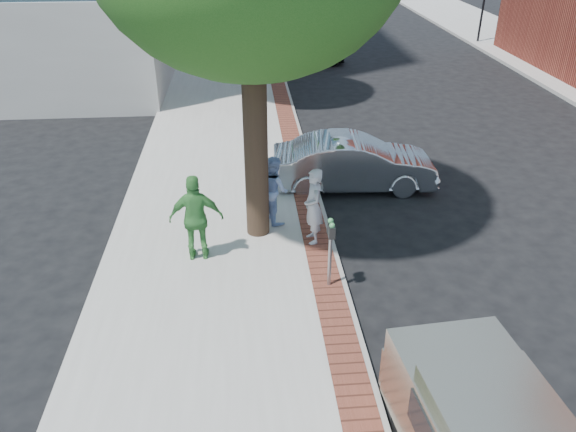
{
  "coord_description": "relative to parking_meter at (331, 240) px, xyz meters",
  "views": [
    {
      "loc": [
        -0.85,
        -9.38,
        6.77
      ],
      "look_at": [
        -0.01,
        0.68,
        1.2
      ],
      "focal_mm": 35.0,
      "sensor_mm": 36.0,
      "label": 1
    }
  ],
  "objects": [
    {
      "name": "person_green",
      "position": [
        -2.63,
        1.24,
        -0.1
      ],
      "size": [
        1.13,
        0.47,
        1.92
      ],
      "primitive_type": "imported",
      "rotation": [
        0.0,
        0.0,
        3.15
      ],
      "color": "#418B3F",
      "rests_on": "sidewalk"
    },
    {
      "name": "signal_near",
      "position": [
        0.17,
        22.33,
        1.05
      ],
      "size": [
        0.7,
        0.15,
        3.8
      ],
      "color": "black",
      "rests_on": "ground"
    },
    {
      "name": "bg_car",
      "position": [
        1.38,
        18.62,
        -0.47
      ],
      "size": [
        4.39,
        1.88,
        1.48
      ],
      "primitive_type": "imported",
      "rotation": [
        0.0,
        0.0,
        1.6
      ],
      "color": "black",
      "rests_on": "ground"
    },
    {
      "name": "person_officer",
      "position": [
        -0.93,
        2.75,
        -0.24
      ],
      "size": [
        0.9,
        0.98,
        1.64
      ],
      "primitive_type": "imported",
      "rotation": [
        0.0,
        0.0,
        2.01
      ],
      "color": "#89A2D3",
      "rests_on": "sidewalk"
    },
    {
      "name": "sidewalk",
      "position": [
        -2.23,
        8.33,
        -1.13
      ],
      "size": [
        5.0,
        60.0,
        0.15
      ],
      "primitive_type": "cube",
      "color": "#9E9991",
      "rests_on": "ground"
    },
    {
      "name": "office_base",
      "position": [
        -13.73,
        22.33,
        0.79
      ],
      "size": [
        18.2,
        22.2,
        4.0
      ],
      "primitive_type": "cube",
      "color": "gray",
      "rests_on": "ground"
    },
    {
      "name": "person_gray",
      "position": [
        -0.12,
        1.72,
        -0.18
      ],
      "size": [
        0.51,
        0.69,
        1.74
      ],
      "primitive_type": "imported",
      "rotation": [
        0.0,
        0.0,
        -1.42
      ],
      "color": "#ABABB0",
      "rests_on": "sidewalk"
    },
    {
      "name": "sedan_silver",
      "position": [
        1.36,
        4.68,
        -0.49
      ],
      "size": [
        4.43,
        1.74,
        1.44
      ],
      "primitive_type": "imported",
      "rotation": [
        0.0,
        0.0,
        1.52
      ],
      "color": "#B5B7BC",
      "rests_on": "ground"
    },
    {
      "name": "brick_strip",
      "position": [
        -0.03,
        8.33,
        -1.05
      ],
      "size": [
        0.6,
        60.0,
        0.01
      ],
      "primitive_type": "cube",
      "color": "brown",
      "rests_on": "sidewalk"
    },
    {
      "name": "signal_far",
      "position": [
        11.77,
        22.33,
        1.05
      ],
      "size": [
        0.7,
        0.15,
        3.8
      ],
      "color": "black",
      "rests_on": "ground"
    },
    {
      "name": "parking_meter",
      "position": [
        0.0,
        0.0,
        0.0
      ],
      "size": [
        0.12,
        0.32,
        1.47
      ],
      "color": "gray",
      "rests_on": "sidewalk"
    },
    {
      "name": "curb",
      "position": [
        0.32,
        8.33,
        -1.13
      ],
      "size": [
        0.1,
        60.0,
        0.15
      ],
      "primitive_type": "cube",
      "color": "gray",
      "rests_on": "ground"
    },
    {
      "name": "ground",
      "position": [
        -0.73,
        0.33,
        -1.21
      ],
      "size": [
        120.0,
        120.0,
        0.0
      ],
      "primitive_type": "plane",
      "color": "black",
      "rests_on": "ground"
    }
  ]
}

